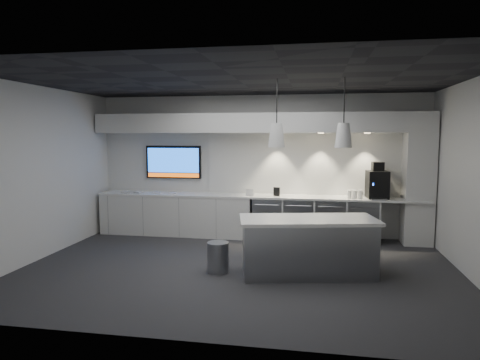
% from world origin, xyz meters
% --- Properties ---
extents(floor, '(7.00, 7.00, 0.00)m').
position_xyz_m(floor, '(0.00, 0.00, 0.00)').
color(floor, '#2A292C').
rests_on(floor, ground).
extents(ceiling, '(7.00, 7.00, 0.00)m').
position_xyz_m(ceiling, '(0.00, 0.00, 3.00)').
color(ceiling, black).
rests_on(ceiling, wall_back).
extents(wall_back, '(7.00, 0.00, 7.00)m').
position_xyz_m(wall_back, '(0.00, 2.50, 1.50)').
color(wall_back, silver).
rests_on(wall_back, floor).
extents(wall_front, '(7.00, 0.00, 7.00)m').
position_xyz_m(wall_front, '(0.00, -2.50, 1.50)').
color(wall_front, silver).
rests_on(wall_front, floor).
extents(wall_left, '(0.00, 7.00, 7.00)m').
position_xyz_m(wall_left, '(-3.50, 0.00, 1.50)').
color(wall_left, silver).
rests_on(wall_left, floor).
extents(wall_right, '(0.00, 7.00, 7.00)m').
position_xyz_m(wall_right, '(3.50, 0.00, 1.50)').
color(wall_right, silver).
rests_on(wall_right, floor).
extents(back_counter, '(6.80, 0.65, 0.04)m').
position_xyz_m(back_counter, '(0.00, 2.17, 0.88)').
color(back_counter, white).
rests_on(back_counter, left_base_cabinets).
extents(left_base_cabinets, '(3.30, 0.63, 0.86)m').
position_xyz_m(left_base_cabinets, '(-1.75, 2.17, 0.43)').
color(left_base_cabinets, silver).
rests_on(left_base_cabinets, floor).
extents(fridge_unit_a, '(0.60, 0.61, 0.85)m').
position_xyz_m(fridge_unit_a, '(0.25, 2.17, 0.42)').
color(fridge_unit_a, gray).
rests_on(fridge_unit_a, floor).
extents(fridge_unit_b, '(0.60, 0.61, 0.85)m').
position_xyz_m(fridge_unit_b, '(0.88, 2.17, 0.42)').
color(fridge_unit_b, gray).
rests_on(fridge_unit_b, floor).
extents(fridge_unit_c, '(0.60, 0.61, 0.85)m').
position_xyz_m(fridge_unit_c, '(1.51, 2.17, 0.42)').
color(fridge_unit_c, gray).
rests_on(fridge_unit_c, floor).
extents(fridge_unit_d, '(0.60, 0.61, 0.85)m').
position_xyz_m(fridge_unit_d, '(2.14, 2.17, 0.42)').
color(fridge_unit_d, gray).
rests_on(fridge_unit_d, floor).
extents(backsplash, '(4.60, 0.03, 1.30)m').
position_xyz_m(backsplash, '(1.20, 2.48, 1.55)').
color(backsplash, silver).
rests_on(backsplash, wall_back).
extents(soffit, '(6.90, 0.60, 0.40)m').
position_xyz_m(soffit, '(0.00, 2.20, 2.40)').
color(soffit, silver).
rests_on(soffit, wall_back).
extents(column, '(0.55, 0.55, 2.60)m').
position_xyz_m(column, '(3.20, 2.20, 1.30)').
color(column, silver).
rests_on(column, floor).
extents(wall_tv, '(1.25, 0.07, 0.72)m').
position_xyz_m(wall_tv, '(-1.90, 2.45, 1.56)').
color(wall_tv, black).
rests_on(wall_tv, wall_back).
extents(island, '(2.22, 1.30, 0.88)m').
position_xyz_m(island, '(1.11, -0.08, 0.45)').
color(island, gray).
rests_on(island, floor).
extents(bin, '(0.38, 0.38, 0.48)m').
position_xyz_m(bin, '(-0.28, -0.22, 0.24)').
color(bin, gray).
rests_on(bin, floor).
extents(coffee_machine, '(0.43, 0.59, 0.72)m').
position_xyz_m(coffee_machine, '(2.43, 2.20, 1.20)').
color(coffee_machine, black).
rests_on(coffee_machine, back_counter).
extents(sign_black, '(0.14, 0.06, 0.18)m').
position_xyz_m(sign_black, '(0.42, 2.14, 0.99)').
color(sign_black, black).
rests_on(sign_black, back_counter).
extents(sign_white, '(0.18, 0.07, 0.14)m').
position_xyz_m(sign_white, '(-0.13, 2.10, 0.97)').
color(sign_white, white).
rests_on(sign_white, back_counter).
extents(cup_cluster, '(0.30, 0.19, 0.16)m').
position_xyz_m(cup_cluster, '(1.99, 2.08, 0.98)').
color(cup_cluster, silver).
rests_on(cup_cluster, back_counter).
extents(tray_a, '(0.18, 0.18, 0.02)m').
position_xyz_m(tray_a, '(-2.91, 2.12, 0.91)').
color(tray_a, '#ACACAC').
rests_on(tray_a, back_counter).
extents(tray_b, '(0.20, 0.20, 0.02)m').
position_xyz_m(tray_b, '(-2.59, 2.09, 0.91)').
color(tray_b, '#ACACAC').
rests_on(tray_b, back_counter).
extents(tray_c, '(0.20, 0.20, 0.02)m').
position_xyz_m(tray_c, '(-2.17, 2.10, 0.91)').
color(tray_c, '#ACACAC').
rests_on(tray_c, back_counter).
extents(tray_d, '(0.19, 0.19, 0.02)m').
position_xyz_m(tray_d, '(-1.81, 2.09, 0.91)').
color(tray_d, '#ACACAC').
rests_on(tray_d, back_counter).
extents(pendant_left, '(0.26, 0.26, 1.07)m').
position_xyz_m(pendant_left, '(0.61, -0.08, 2.15)').
color(pendant_left, silver).
rests_on(pendant_left, ceiling).
extents(pendant_right, '(0.26, 0.26, 1.07)m').
position_xyz_m(pendant_right, '(1.60, -0.08, 2.15)').
color(pendant_right, silver).
rests_on(pendant_right, ceiling).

